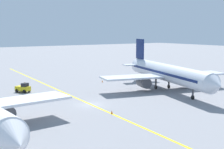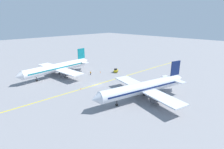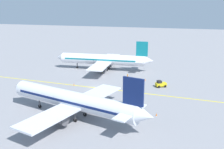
# 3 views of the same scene
# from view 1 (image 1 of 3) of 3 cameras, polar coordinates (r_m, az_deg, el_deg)

# --- Properties ---
(ground_plane) EXTENTS (400.00, 400.00, 0.00)m
(ground_plane) POSITION_cam_1_polar(r_m,az_deg,el_deg) (54.13, -3.87, -5.51)
(ground_plane) COLOR gray
(apron_yellow_centreline) EXTENTS (7.00, 119.84, 0.01)m
(apron_yellow_centreline) POSITION_cam_1_polar(r_m,az_deg,el_deg) (54.13, -3.87, -5.51)
(apron_yellow_centreline) COLOR yellow
(apron_yellow_centreline) RESTS_ON ground
(airplane_at_gate) EXTENTS (28.41, 35.09, 10.60)m
(airplane_at_gate) POSITION_cam_1_polar(r_m,az_deg,el_deg) (67.54, 9.88, 0.29)
(airplane_at_gate) COLOR silver
(airplane_at_gate) RESTS_ON ground
(baggage_tug_white) EXTENTS (2.91, 3.33, 2.11)m
(baggage_tug_white) POSITION_cam_1_polar(r_m,az_deg,el_deg) (67.05, -15.92, -2.38)
(baggage_tug_white) COLOR gold
(baggage_tug_white) RESTS_ON ground
(ground_crew_worker) EXTENTS (0.52, 0.37, 1.68)m
(ground_crew_worker) POSITION_cam_1_polar(r_m,az_deg,el_deg) (55.18, -17.62, -4.65)
(ground_crew_worker) COLOR #23232D
(ground_crew_worker) RESTS_ON ground
(traffic_cone_near_nose) EXTENTS (0.32, 0.32, 0.55)m
(traffic_cone_near_nose) POSITION_cam_1_polar(r_m,az_deg,el_deg) (48.11, -0.03, -6.88)
(traffic_cone_near_nose) COLOR orange
(traffic_cone_near_nose) RESTS_ON ground
(traffic_cone_mid_apron) EXTENTS (0.32, 0.32, 0.55)m
(traffic_cone_mid_apron) POSITION_cam_1_polar(r_m,az_deg,el_deg) (60.73, -18.91, -4.18)
(traffic_cone_mid_apron) COLOR orange
(traffic_cone_mid_apron) RESTS_ON ground
(traffic_cone_by_wingtip) EXTENTS (0.32, 0.32, 0.55)m
(traffic_cone_by_wingtip) POSITION_cam_1_polar(r_m,az_deg,el_deg) (77.12, -1.79, -1.22)
(traffic_cone_by_wingtip) COLOR orange
(traffic_cone_by_wingtip) RESTS_ON ground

